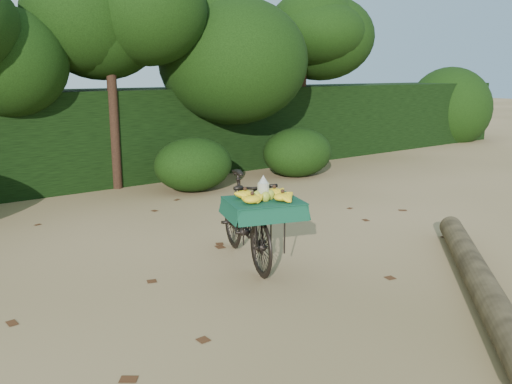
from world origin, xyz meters
TOP-DOWN VIEW (x-y plane):
  - ground at (0.00, 0.00)m, footprint 80.00×80.00m
  - vendor_bicycle at (0.06, 0.68)m, footprint 1.13×1.87m
  - fallen_log at (1.35, -1.44)m, footprint 3.07×2.78m
  - hedge_backdrop at (0.00, 6.30)m, footprint 26.00×1.80m
  - tree_row at (-0.65, 5.50)m, footprint 14.50×2.00m
  - bush_clumps at (0.50, 4.30)m, footprint 8.80×1.70m
  - leaf_litter at (0.00, 0.65)m, footprint 7.00×7.30m

SIDE VIEW (x-z plane):
  - ground at x=0.00m, z-range 0.00..0.00m
  - leaf_litter at x=0.00m, z-range 0.00..0.01m
  - fallen_log at x=1.35m, z-range 0.00..0.28m
  - bush_clumps at x=0.50m, z-range 0.00..0.90m
  - vendor_bicycle at x=0.06m, z-range 0.01..1.05m
  - hedge_backdrop at x=0.00m, z-range 0.00..1.80m
  - tree_row at x=-0.65m, z-range 0.00..4.00m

